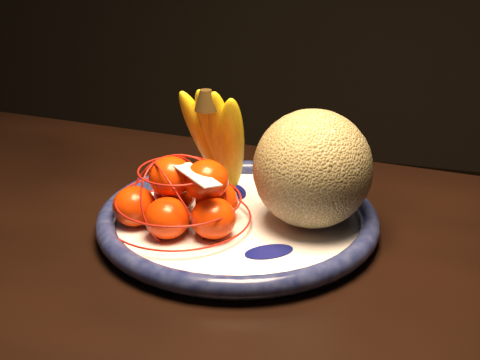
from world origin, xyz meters
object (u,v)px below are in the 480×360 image
(cantaloupe, at_px, (312,169))
(mandarin_bag, at_px, (182,200))
(banana_bunch, at_px, (219,138))
(fruit_bowl, at_px, (238,220))
(dining_table, at_px, (57,282))

(cantaloupe, relative_size, mandarin_bag, 0.70)
(cantaloupe, relative_size, banana_bunch, 0.85)
(fruit_bowl, xyz_separation_m, banana_bunch, (-0.05, 0.06, 0.09))
(fruit_bowl, distance_m, cantaloupe, 0.13)
(banana_bunch, bearing_deg, mandarin_bag, -90.61)
(dining_table, height_order, cantaloupe, cantaloupe)
(banana_bunch, bearing_deg, cantaloupe, -4.39)
(fruit_bowl, bearing_deg, cantaloupe, 12.62)
(banana_bunch, relative_size, mandarin_bag, 0.83)
(dining_table, bearing_deg, banana_bunch, 41.50)
(dining_table, relative_size, banana_bunch, 8.00)
(fruit_bowl, height_order, mandarin_bag, mandarin_bag)
(dining_table, bearing_deg, mandarin_bag, 20.41)
(dining_table, xyz_separation_m, mandarin_bag, (0.17, 0.05, 0.13))
(fruit_bowl, relative_size, banana_bunch, 2.06)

